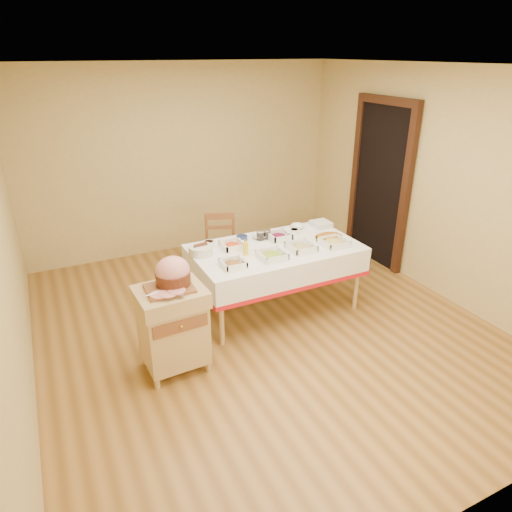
{
  "coord_description": "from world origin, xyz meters",
  "views": [
    {
      "loc": [
        -1.9,
        -3.71,
        2.71
      ],
      "look_at": [
        0.01,
        0.2,
        0.75
      ],
      "focal_mm": 32.0,
      "sensor_mm": 36.0,
      "label": 1
    }
  ],
  "objects_px": {
    "butcher_cart": "(173,325)",
    "mustard_bottle": "(246,248)",
    "plate_stack": "(321,224)",
    "bread_basket": "(201,250)",
    "preserve_jar_right": "(267,235)",
    "brass_platter": "(329,237)",
    "preserve_jar_left": "(260,236)",
    "dining_chair": "(221,248)",
    "ham_on_board": "(172,275)",
    "dining_table": "(275,260)"
  },
  "relations": [
    {
      "from": "mustard_bottle",
      "to": "ham_on_board",
      "type": "bearing_deg",
      "value": -152.22
    },
    {
      "from": "dining_table",
      "to": "plate_stack",
      "type": "distance_m",
      "value": 0.87
    },
    {
      "from": "preserve_jar_right",
      "to": "preserve_jar_left",
      "type": "bearing_deg",
      "value": 179.79
    },
    {
      "from": "dining_chair",
      "to": "mustard_bottle",
      "type": "xyz_separation_m",
      "value": [
        -0.09,
        -0.94,
        0.39
      ]
    },
    {
      "from": "preserve_jar_left",
      "to": "bread_basket",
      "type": "bearing_deg",
      "value": -173.82
    },
    {
      "from": "mustard_bottle",
      "to": "bread_basket",
      "type": "xyz_separation_m",
      "value": [
        -0.42,
        0.22,
        -0.03
      ]
    },
    {
      "from": "dining_chair",
      "to": "brass_platter",
      "type": "bearing_deg",
      "value": -45.13
    },
    {
      "from": "preserve_jar_left",
      "to": "preserve_jar_right",
      "type": "height_order",
      "value": "preserve_jar_left"
    },
    {
      "from": "dining_table",
      "to": "preserve_jar_right",
      "type": "height_order",
      "value": "preserve_jar_right"
    },
    {
      "from": "plate_stack",
      "to": "mustard_bottle",
      "type": "bearing_deg",
      "value": -163.07
    },
    {
      "from": "ham_on_board",
      "to": "brass_platter",
      "type": "distance_m",
      "value": 2.02
    },
    {
      "from": "ham_on_board",
      "to": "brass_platter",
      "type": "xyz_separation_m",
      "value": [
        1.96,
        0.48,
        -0.17
      ]
    },
    {
      "from": "butcher_cart",
      "to": "dining_chair",
      "type": "bearing_deg",
      "value": 54.14
    },
    {
      "from": "dining_table",
      "to": "plate_stack",
      "type": "height_order",
      "value": "plate_stack"
    },
    {
      "from": "mustard_bottle",
      "to": "plate_stack",
      "type": "relative_size",
      "value": 0.8
    },
    {
      "from": "ham_on_board",
      "to": "preserve_jar_right",
      "type": "height_order",
      "value": "ham_on_board"
    },
    {
      "from": "dining_table",
      "to": "brass_platter",
      "type": "distance_m",
      "value": 0.68
    },
    {
      "from": "butcher_cart",
      "to": "bread_basket",
      "type": "xyz_separation_m",
      "value": [
        0.55,
        0.74,
        0.34
      ]
    },
    {
      "from": "butcher_cart",
      "to": "preserve_jar_right",
      "type": "distance_m",
      "value": 1.63
    },
    {
      "from": "butcher_cart",
      "to": "preserve_jar_right",
      "type": "xyz_separation_m",
      "value": [
        1.37,
        0.82,
        0.34
      ]
    },
    {
      "from": "preserve_jar_right",
      "to": "dining_table",
      "type": "bearing_deg",
      "value": -95.3
    },
    {
      "from": "dining_chair",
      "to": "mustard_bottle",
      "type": "height_order",
      "value": "mustard_bottle"
    },
    {
      "from": "dining_table",
      "to": "dining_chair",
      "type": "xyz_separation_m",
      "value": [
        -0.29,
        0.89,
        -0.15
      ]
    },
    {
      "from": "dining_table",
      "to": "preserve_jar_left",
      "type": "xyz_separation_m",
      "value": [
        -0.06,
        0.25,
        0.21
      ]
    },
    {
      "from": "butcher_cart",
      "to": "brass_platter",
      "type": "relative_size",
      "value": 2.47
    },
    {
      "from": "preserve_jar_left",
      "to": "preserve_jar_right",
      "type": "xyz_separation_m",
      "value": [
        0.08,
        -0.0,
        -0.0
      ]
    },
    {
      "from": "butcher_cart",
      "to": "ham_on_board",
      "type": "relative_size",
      "value": 1.95
    },
    {
      "from": "preserve_jar_right",
      "to": "bread_basket",
      "type": "relative_size",
      "value": 0.43
    },
    {
      "from": "preserve_jar_right",
      "to": "brass_platter",
      "type": "bearing_deg",
      "value": -26.25
    },
    {
      "from": "ham_on_board",
      "to": "preserve_jar_right",
      "type": "distance_m",
      "value": 1.55
    },
    {
      "from": "ham_on_board",
      "to": "butcher_cart",
      "type": "bearing_deg",
      "value": -141.92
    },
    {
      "from": "butcher_cart",
      "to": "brass_platter",
      "type": "xyz_separation_m",
      "value": [
        2.0,
        0.51,
        0.31
      ]
    },
    {
      "from": "butcher_cart",
      "to": "plate_stack",
      "type": "distance_m",
      "value": 2.33
    },
    {
      "from": "dining_chair",
      "to": "preserve_jar_left",
      "type": "height_order",
      "value": "same"
    },
    {
      "from": "dining_table",
      "to": "preserve_jar_left",
      "type": "bearing_deg",
      "value": 103.44
    },
    {
      "from": "plate_stack",
      "to": "bread_basket",
      "type": "bearing_deg",
      "value": -175.12
    },
    {
      "from": "plate_stack",
      "to": "brass_platter",
      "type": "relative_size",
      "value": 0.64
    },
    {
      "from": "mustard_bottle",
      "to": "plate_stack",
      "type": "height_order",
      "value": "mustard_bottle"
    },
    {
      "from": "butcher_cart",
      "to": "brass_platter",
      "type": "height_order",
      "value": "butcher_cart"
    },
    {
      "from": "brass_platter",
      "to": "preserve_jar_right",
      "type": "bearing_deg",
      "value": 153.75
    },
    {
      "from": "mustard_bottle",
      "to": "brass_platter",
      "type": "bearing_deg",
      "value": -0.55
    },
    {
      "from": "butcher_cart",
      "to": "ham_on_board",
      "type": "height_order",
      "value": "ham_on_board"
    },
    {
      "from": "butcher_cart",
      "to": "mustard_bottle",
      "type": "xyz_separation_m",
      "value": [
        0.97,
        0.52,
        0.37
      ]
    },
    {
      "from": "dining_chair",
      "to": "mustard_bottle",
      "type": "distance_m",
      "value": 1.02
    },
    {
      "from": "bread_basket",
      "to": "dining_chair",
      "type": "bearing_deg",
      "value": 54.87
    },
    {
      "from": "preserve_jar_right",
      "to": "brass_platter",
      "type": "xyz_separation_m",
      "value": [
        0.63,
        -0.31,
        -0.03
      ]
    },
    {
      "from": "preserve_jar_right",
      "to": "bread_basket",
      "type": "height_order",
      "value": "bread_basket"
    },
    {
      "from": "butcher_cart",
      "to": "dining_chair",
      "type": "relative_size",
      "value": 0.94
    },
    {
      "from": "preserve_jar_left",
      "to": "mustard_bottle",
      "type": "distance_m",
      "value": 0.44
    },
    {
      "from": "dining_chair",
      "to": "preserve_jar_left",
      "type": "bearing_deg",
      "value": -70.03
    }
  ]
}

